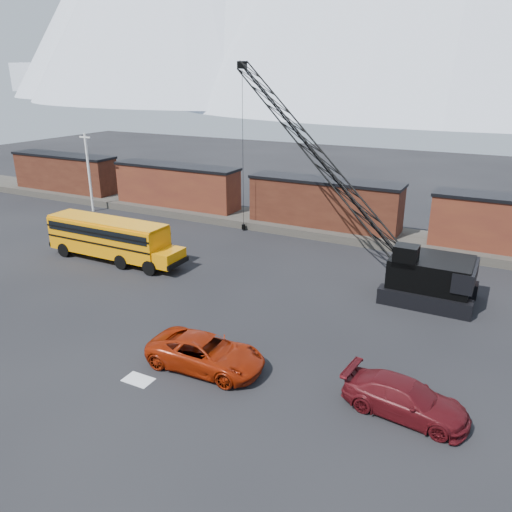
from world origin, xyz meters
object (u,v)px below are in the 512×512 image
Objects in this scene: school_bus at (112,238)px; red_pickup at (206,353)px; maroon_suv at (405,399)px; crawler_crane at (313,151)px.

red_pickup is (14.53, -9.37, -0.99)m from school_bus.
crawler_crane reaches higher than maroon_suv.
crawler_crane is (-1.43, 17.00, 7.41)m from red_pickup.
red_pickup is at bearing 101.19° from maroon_suv.
crawler_crane is (-10.71, 16.16, 7.46)m from maroon_suv.
maroon_suv is at bearing -56.46° from crawler_crane.
maroon_suv is at bearing -19.71° from school_bus.
school_bus is at bearing 54.86° from red_pickup.
school_bus is 17.32m from red_pickup.
crawler_crane reaches higher than red_pickup.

